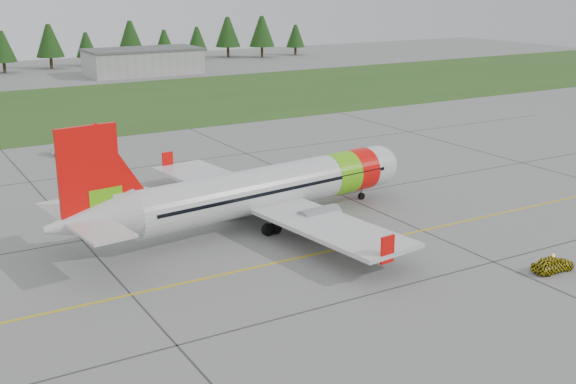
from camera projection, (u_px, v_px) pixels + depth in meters
ground at (386, 290)px, 48.41m from camera, size 320.00×320.00×0.00m
aircraft at (262, 190)px, 60.83m from camera, size 33.99×31.55×10.31m
follow_me_car at (554, 249)px, 51.09m from camera, size 1.18×1.38×3.34m
service_van at (63, 137)px, 84.37m from camera, size 2.02×1.96×4.63m
grass_strip at (71, 108)px, 116.19m from camera, size 320.00×50.00×0.03m
taxi_guideline at (321, 253)px, 55.02m from camera, size 120.00×0.25×0.02m
hangar_east at (143, 62)px, 157.36m from camera, size 24.00×12.00×5.20m
treeline at (5, 49)px, 161.07m from camera, size 160.00×8.00×10.00m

